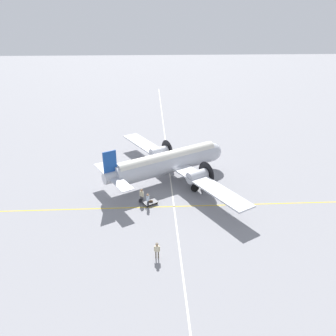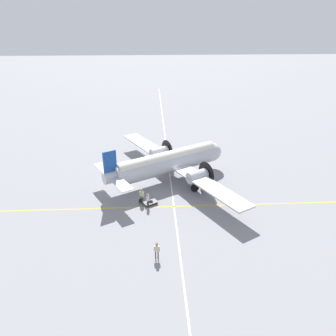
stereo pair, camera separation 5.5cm
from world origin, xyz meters
TOP-DOWN VIEW (x-y plane):
  - ground_plane at (0.00, 0.00)m, footprint 300.00×300.00m
  - apron_line_eastwest at (0.00, -6.97)m, footprint 120.00×0.16m
  - apron_line_northsouth at (0.34, 0.00)m, footprint 0.16×120.00m
  - airliner_main at (0.39, 0.22)m, footprint 18.55×25.07m
  - crew_foreground at (-1.84, -15.83)m, footprint 0.56×0.30m
  - passenger_boarding at (-2.71, -6.87)m, footprint 0.34×0.56m
  - ramp_agent at (-3.44, -5.90)m, footprint 0.51×0.44m
  - suitcase_near_door at (-2.37, -6.35)m, footprint 0.49×0.13m
  - suitcase_upright_spare at (-3.57, -5.86)m, footprint 0.48×0.13m
  - baggage_cart at (-2.47, -6.25)m, footprint 2.03×1.85m

SIDE VIEW (x-z plane):
  - ground_plane at x=0.00m, z-range 0.00..0.00m
  - apron_line_eastwest at x=0.00m, z-range 0.00..0.01m
  - apron_line_northsouth at x=0.34m, z-range 0.00..0.01m
  - suitcase_upright_spare at x=-3.57m, z-range -0.02..0.48m
  - suitcase_near_door at x=-2.37m, z-range -0.02..0.57m
  - baggage_cart at x=-2.47m, z-range 0.00..0.56m
  - crew_foreground at x=-1.84m, z-range 0.21..1.85m
  - passenger_boarding at x=-2.71m, z-range 0.20..1.95m
  - ramp_agent at x=-3.44m, z-range 0.21..2.06m
  - airliner_main at x=0.39m, z-range -0.41..5.58m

